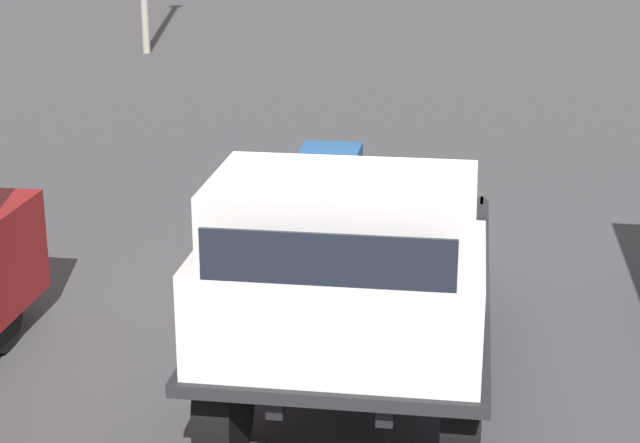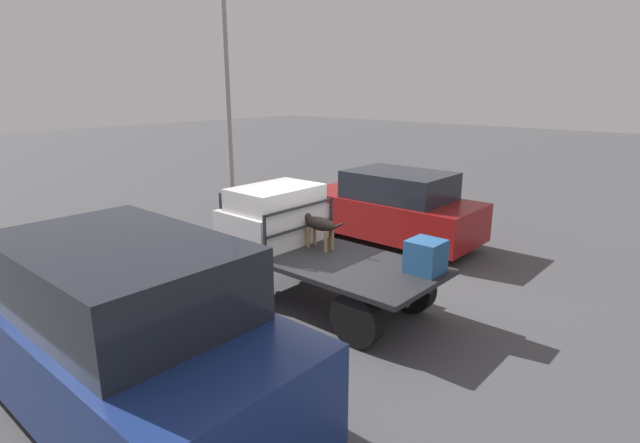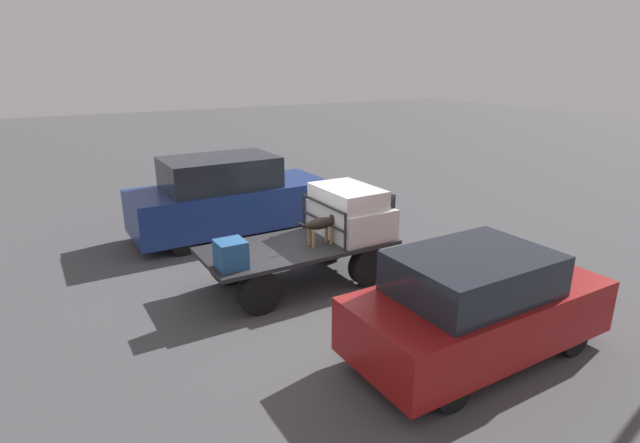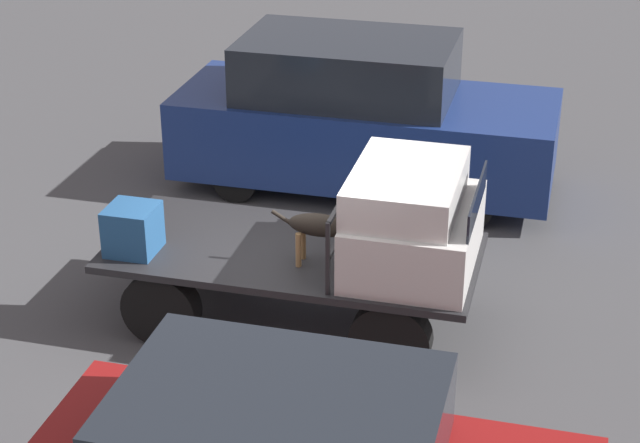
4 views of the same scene
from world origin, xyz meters
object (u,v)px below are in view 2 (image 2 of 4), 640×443
object	(u,v)px
flatbed_truck	(326,271)
cargo_crate	(426,256)
parked_sedan	(393,208)
dog	(316,223)
parked_pickup_far	(117,330)
light_pole_near	(226,63)

from	to	relation	value
flatbed_truck	cargo_crate	world-z (taller)	cargo_crate
flatbed_truck	parked_sedan	bearing A→B (deg)	-73.40
flatbed_truck	dog	bearing A→B (deg)	-30.14
dog	cargo_crate	xyz separation A→B (m)	(-2.06, -0.20, -0.19)
parked_pickup_far	light_pole_near	bearing A→B (deg)	-34.56
flatbed_truck	parked_pickup_far	bearing A→B (deg)	91.42
flatbed_truck	parked_sedan	xyz separation A→B (m)	(1.11, -3.74, 0.24)
parked_pickup_far	light_pole_near	distance (m)	12.25
cargo_crate	parked_pickup_far	world-z (taller)	parked_pickup_far
flatbed_truck	light_pole_near	bearing A→B (deg)	-29.53
dog	cargo_crate	bearing A→B (deg)	-167.78
flatbed_truck	dog	distance (m)	0.88
light_pole_near	flatbed_truck	bearing A→B (deg)	150.47
cargo_crate	parked_pickup_far	bearing A→B (deg)	70.04
flatbed_truck	cargo_crate	size ratio (longest dim) A/B	7.71
cargo_crate	parked_sedan	bearing A→B (deg)	-50.26
parked_pickup_far	light_pole_near	size ratio (longest dim) A/B	0.73
light_pole_near	parked_sedan	bearing A→B (deg)	172.68
dog	cargo_crate	distance (m)	2.08
parked_pickup_far	cargo_crate	bearing A→B (deg)	-99.26
flatbed_truck	light_pole_near	xyz separation A→B (m)	(8.20, -4.65, 3.74)
parked_sedan	parked_pickup_far	xyz separation A→B (m)	(-1.21, 7.46, 0.16)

